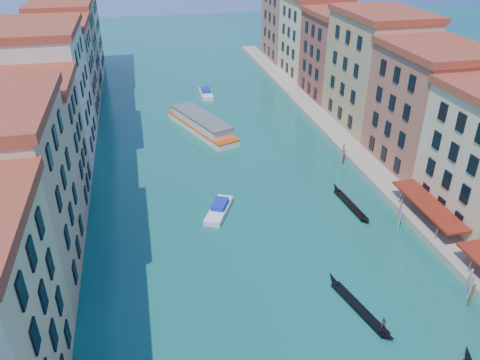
% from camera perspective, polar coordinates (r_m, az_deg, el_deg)
% --- Properties ---
extents(left_bank_palazzos, '(12.80, 128.40, 21.00)m').
position_cam_1_polar(left_bank_palazzos, '(74.46, -23.14, 7.58)').
color(left_bank_palazzos, beige).
rests_on(left_bank_palazzos, ground).
extents(right_bank_palazzos, '(12.80, 128.40, 21.00)m').
position_cam_1_polar(right_bank_palazzos, '(84.33, 17.99, 10.87)').
color(right_bank_palazzos, '#974837').
rests_on(right_bank_palazzos, ground).
extents(quay, '(4.00, 140.00, 1.00)m').
position_cam_1_polar(quay, '(83.93, 12.27, 4.77)').
color(quay, gray).
rests_on(quay, ground).
extents(mooring_poles_right, '(1.44, 54.24, 3.20)m').
position_cam_1_polar(mooring_poles_right, '(55.71, 24.57, -10.08)').
color(mooring_poles_right, brown).
rests_on(mooring_poles_right, ground).
extents(vaporetto_far, '(11.16, 19.88, 2.91)m').
position_cam_1_polar(vaporetto_far, '(87.01, -4.70, 6.82)').
color(vaporetto_far, white).
rests_on(vaporetto_far, ground).
extents(gondola_fore, '(3.23, 10.41, 2.10)m').
position_cam_1_polar(gondola_fore, '(49.70, 14.32, -14.77)').
color(gondola_fore, black).
rests_on(gondola_fore, ground).
extents(gondola_far, '(1.56, 10.54, 1.49)m').
position_cam_1_polar(gondola_far, '(65.54, 13.24, -2.82)').
color(gondola_far, black).
rests_on(gondola_far, ground).
extents(motorboat_mid, '(4.95, 7.08, 1.42)m').
position_cam_1_polar(motorboat_mid, '(62.25, -2.56, -3.55)').
color(motorboat_mid, white).
rests_on(motorboat_mid, ground).
extents(motorboat_far, '(2.47, 7.42, 1.53)m').
position_cam_1_polar(motorboat_far, '(105.95, -4.18, 10.53)').
color(motorboat_far, white).
rests_on(motorboat_far, ground).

